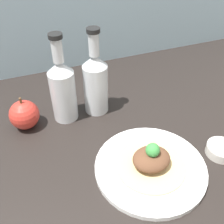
# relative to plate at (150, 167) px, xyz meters

# --- Properties ---
(ground_plane) EXTENTS (1.80, 1.10, 0.04)m
(ground_plane) POSITION_rel_plate_xyz_m (-0.07, 0.06, -0.03)
(ground_plane) COLOR black
(plate) EXTENTS (0.28, 0.28, 0.02)m
(plate) POSITION_rel_plate_xyz_m (0.00, 0.00, 0.00)
(plate) COLOR white
(plate) RESTS_ON ground_plane
(plated_food) EXTENTS (0.18, 0.18, 0.07)m
(plated_food) POSITION_rel_plate_xyz_m (0.00, 0.00, 0.03)
(plated_food) COLOR #D6BC7F
(plated_food) RESTS_ON plate
(cider_bottle_left) EXTENTS (0.08, 0.08, 0.27)m
(cider_bottle_left) POSITION_rel_plate_xyz_m (-0.15, 0.28, 0.10)
(cider_bottle_left) COLOR silver
(cider_bottle_left) RESTS_ON ground_plane
(cider_bottle_right) EXTENTS (0.08, 0.08, 0.27)m
(cider_bottle_right) POSITION_rel_plate_xyz_m (-0.05, 0.28, 0.10)
(cider_bottle_right) COLOR silver
(cider_bottle_right) RESTS_ON ground_plane
(apple) EXTENTS (0.09, 0.09, 0.10)m
(apple) POSITION_rel_plate_xyz_m (-0.27, 0.28, 0.03)
(apple) COLOR red
(apple) RESTS_ON ground_plane
(dipping_bowl) EXTENTS (0.08, 0.08, 0.03)m
(dipping_bowl) POSITION_rel_plate_xyz_m (0.20, -0.02, 0.00)
(dipping_bowl) COLOR silver
(dipping_bowl) RESTS_ON ground_plane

